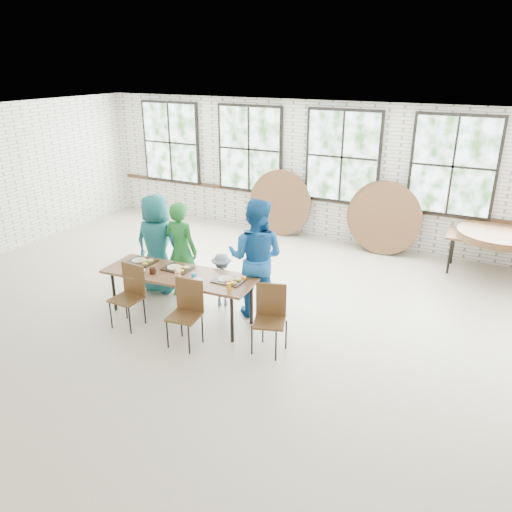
# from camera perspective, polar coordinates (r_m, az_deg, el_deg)

# --- Properties ---
(room) EXTENTS (12.00, 12.00, 12.00)m
(room) POSITION_cam_1_polar(r_m,az_deg,el_deg) (10.85, 9.83, 10.86)
(room) COLOR #B8AE93
(room) RESTS_ON ground
(dining_table) EXTENTS (2.44, 0.94, 0.74)m
(dining_table) POSITION_cam_1_polar(r_m,az_deg,el_deg) (7.71, -8.73, -2.34)
(dining_table) COLOR brown
(dining_table) RESTS_ON ground
(chair_near_left) EXTENTS (0.44, 0.43, 0.95)m
(chair_near_left) POSITION_cam_1_polar(r_m,az_deg,el_deg) (7.72, -14.18, -3.80)
(chair_near_left) COLOR #51341B
(chair_near_left) RESTS_ON ground
(chair_near_right) EXTENTS (0.46, 0.45, 0.95)m
(chair_near_right) POSITION_cam_1_polar(r_m,az_deg,el_deg) (7.07, -7.88, -5.76)
(chair_near_right) COLOR #51341B
(chair_near_right) RESTS_ON ground
(chair_spare) EXTENTS (0.53, 0.52, 0.95)m
(chair_spare) POSITION_cam_1_polar(r_m,az_deg,el_deg) (6.86, 1.64, -6.44)
(chair_spare) COLOR #51341B
(chair_spare) RESTS_ON ground
(adult_teal) EXTENTS (0.88, 0.60, 1.72)m
(adult_teal) POSITION_cam_1_polar(r_m,az_deg,el_deg) (8.64, -11.24, 1.38)
(adult_teal) COLOR #1B5A67
(adult_teal) RESTS_ON ground
(adult_green) EXTENTS (0.62, 0.42, 1.66)m
(adult_green) POSITION_cam_1_polar(r_m,az_deg,el_deg) (8.37, -8.54, 0.67)
(adult_green) COLOR #1D6D2A
(adult_green) RESTS_ON ground
(toddler) EXTENTS (0.67, 0.54, 0.90)m
(toddler) POSITION_cam_1_polar(r_m,az_deg,el_deg) (8.12, -3.89, -2.71)
(toddler) COLOR #14213E
(toddler) RESTS_ON ground
(adult_blue) EXTENTS (1.02, 0.85, 1.88)m
(adult_blue) POSITION_cam_1_polar(r_m,az_deg,el_deg) (7.65, -0.01, -0.22)
(adult_blue) COLOR #16539A
(adult_blue) RESTS_ON ground
(storage_table) EXTENTS (1.82, 0.79, 0.74)m
(storage_table) POSITION_cam_1_polar(r_m,az_deg,el_deg) (10.15, 26.01, 1.54)
(storage_table) COLOR brown
(storage_table) RESTS_ON ground
(tabletop_clutter) EXTENTS (2.05, 0.64, 0.11)m
(tabletop_clutter) POSITION_cam_1_polar(r_m,az_deg,el_deg) (7.60, -8.35, -2.04)
(tabletop_clutter) COLOR black
(tabletop_clutter) RESTS_ON dining_table
(round_tops_stacked) EXTENTS (1.50, 1.50, 0.13)m
(round_tops_stacked) POSITION_cam_1_polar(r_m,az_deg,el_deg) (10.11, 26.12, 2.18)
(round_tops_stacked) COLOR brown
(round_tops_stacked) RESTS_ON storage_table
(round_tops_leaning) EXTENTS (3.91, 0.44, 1.49)m
(round_tops_leaning) POSITION_cam_1_polar(r_m,az_deg,el_deg) (10.85, 10.32, 4.89)
(round_tops_leaning) COLOR brown
(round_tops_leaning) RESTS_ON ground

